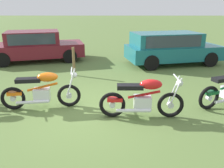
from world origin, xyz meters
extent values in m
plane|color=#567038|center=(0.00, 0.00, 0.00)|extent=(120.00, 120.00, 0.00)
torus|color=black|center=(-0.59, 0.27, 0.31)|extent=(0.62, 0.18, 0.61)
torus|color=black|center=(-1.98, 0.06, 0.31)|extent=(0.62, 0.18, 0.61)
cylinder|color=silver|center=(-0.59, 0.27, 0.31)|extent=(0.15, 0.12, 0.14)
cylinder|color=silver|center=(-1.98, 0.06, 0.31)|extent=(0.15, 0.12, 0.14)
cylinder|color=silver|center=(-0.54, 0.36, 0.64)|extent=(0.28, 0.08, 0.75)
cylinder|color=silver|center=(-0.52, 0.19, 0.64)|extent=(0.28, 0.08, 0.75)
cube|color=silver|center=(-1.27, 0.17, 0.38)|extent=(0.44, 0.36, 0.32)
cylinder|color=orange|center=(-1.24, 0.17, 0.58)|extent=(0.77, 0.17, 0.22)
ellipsoid|color=orange|center=(-1.09, 0.19, 0.84)|extent=(0.55, 0.33, 0.24)
cube|color=black|center=(-1.56, 0.12, 0.78)|extent=(0.63, 0.32, 0.10)
cube|color=orange|center=(-1.92, 0.07, 0.45)|extent=(0.38, 0.23, 0.08)
cylinder|color=silver|center=(-0.49, 0.28, 0.98)|extent=(0.12, 0.64, 0.03)
sphere|color=silver|center=(-0.43, 0.29, 0.86)|extent=(0.18, 0.18, 0.16)
cylinder|color=silver|center=(-1.46, -0.02, 0.24)|extent=(0.80, 0.20, 0.08)
torus|color=black|center=(1.94, -0.34, 0.31)|extent=(0.63, 0.09, 0.63)
torus|color=black|center=(0.56, -0.33, 0.31)|extent=(0.63, 0.09, 0.63)
cylinder|color=silver|center=(1.94, -0.34, 0.31)|extent=(0.14, 0.10, 0.14)
cylinder|color=silver|center=(0.56, -0.33, 0.31)|extent=(0.14, 0.10, 0.14)
cylinder|color=silver|center=(2.00, -0.25, 0.65)|extent=(0.27, 0.04, 0.74)
cylinder|color=silver|center=(2.00, -0.43, 0.65)|extent=(0.27, 0.04, 0.74)
cube|color=silver|center=(1.27, -0.34, 0.38)|extent=(0.40, 0.30, 0.32)
cylinder|color=red|center=(1.30, -0.34, 0.58)|extent=(0.76, 0.06, 0.22)
ellipsoid|color=red|center=(1.45, -0.34, 0.83)|extent=(0.52, 0.26, 0.24)
cube|color=black|center=(0.97, -0.34, 0.77)|extent=(0.60, 0.24, 0.10)
cube|color=red|center=(0.62, -0.33, 0.45)|extent=(0.36, 0.18, 0.08)
cylinder|color=silver|center=(2.04, -0.34, 0.98)|extent=(0.04, 0.64, 0.03)
sphere|color=silver|center=(2.10, -0.34, 0.86)|extent=(0.16, 0.16, 0.16)
cylinder|color=silver|center=(1.05, -0.50, 0.24)|extent=(0.80, 0.08, 0.08)
torus|color=black|center=(3.03, 0.12, 0.32)|extent=(0.62, 0.32, 0.63)
cylinder|color=silver|center=(3.03, 0.12, 0.32)|extent=(0.17, 0.14, 0.14)
cube|color=black|center=(3.40, 0.26, 0.77)|extent=(0.65, 0.45, 0.10)
cube|color=#14592D|center=(3.08, 0.14, 0.46)|extent=(0.40, 0.30, 0.08)
cube|color=maroon|center=(-3.08, 5.57, 0.55)|extent=(4.62, 2.91, 0.60)
cube|color=maroon|center=(-3.22, 5.53, 1.13)|extent=(2.72, 2.22, 0.60)
cube|color=#2D3842|center=(-3.22, 5.53, 1.15)|extent=(2.38, 2.16, 0.48)
cylinder|color=black|center=(-1.92, 6.78, 0.32)|extent=(0.68, 0.38, 0.64)
cylinder|color=black|center=(-1.46, 5.14, 0.32)|extent=(0.68, 0.38, 0.64)
cylinder|color=black|center=(-4.70, 6.00, 0.32)|extent=(0.68, 0.38, 0.64)
cylinder|color=black|center=(-4.24, 4.36, 0.32)|extent=(0.68, 0.38, 0.64)
cube|color=#19606B|center=(3.29, 4.99, 0.55)|extent=(4.44, 2.64, 0.60)
cube|color=#19606B|center=(2.90, 4.90, 1.13)|extent=(3.18, 2.19, 0.60)
cube|color=#2D3842|center=(2.90, 4.90, 1.15)|extent=(2.77, 2.13, 0.48)
cylinder|color=black|center=(4.44, 6.10, 0.32)|extent=(0.67, 0.36, 0.64)
cylinder|color=black|center=(4.81, 4.50, 0.32)|extent=(0.67, 0.36, 0.64)
cylinder|color=black|center=(1.76, 5.48, 0.32)|extent=(0.67, 0.36, 0.64)
cylinder|color=black|center=(2.13, 3.89, 0.32)|extent=(0.67, 0.36, 0.64)
cylinder|color=brown|center=(-0.92, 3.11, 0.55)|extent=(0.10, 0.10, 1.09)
camera|label=1|loc=(0.58, -5.31, 2.54)|focal=36.61mm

